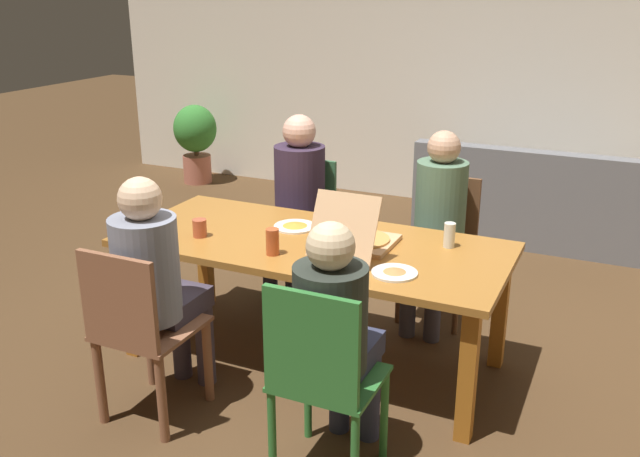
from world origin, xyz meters
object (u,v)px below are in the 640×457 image
at_px(plate_0, 295,226).
at_px(plate_1, 395,272).
at_px(chair_3, 140,331).
at_px(person_1, 437,214).
at_px(chair_0, 305,221).
at_px(person_2, 336,325).
at_px(couch, 531,205).
at_px(potted_plant, 195,137).
at_px(drinking_glass_1, 449,235).
at_px(drinking_glass_0, 273,242).
at_px(drinking_glass_2, 200,228).
at_px(chair_2, 321,374).
at_px(pizza_box_0, 358,239).
at_px(chair_1, 442,237).
at_px(dining_table, 312,255).
at_px(person_3, 155,276).
at_px(person_0, 297,191).

relative_size(plate_0, plate_1, 1.09).
bearing_deg(chair_3, person_1, 59.46).
bearing_deg(chair_0, person_2, -60.25).
xyz_separation_m(chair_0, couch, (1.31, 1.69, -0.20)).
height_order(person_2, potted_plant, person_2).
bearing_deg(drinking_glass_1, drinking_glass_0, -148.71).
bearing_deg(chair_0, drinking_glass_2, -95.30).
height_order(chair_2, drinking_glass_2, chair_2).
bearing_deg(plate_1, person_2, -97.59).
relative_size(pizza_box_0, drinking_glass_0, 3.65).
distance_m(chair_1, person_1, 0.26).
relative_size(chair_0, chair_3, 0.98).
bearing_deg(person_2, pizza_box_0, 105.34).
bearing_deg(drinking_glass_1, plate_0, -175.78).
xyz_separation_m(person_1, chair_3, (-0.99, -1.67, -0.23)).
xyz_separation_m(dining_table, drinking_glass_0, (-0.10, -0.26, 0.15)).
bearing_deg(potted_plant, chair_2, -49.84).
relative_size(dining_table, drinking_glass_2, 21.29).
xyz_separation_m(person_2, person_3, (-0.99, 0.06, 0.03)).
relative_size(chair_1, drinking_glass_0, 6.41).
bearing_deg(person_0, chair_0, 90.00).
height_order(person_3, drinking_glass_2, person_3).
height_order(chair_0, chair_2, chair_2).
relative_size(person_0, drinking_glass_1, 9.26).
bearing_deg(drinking_glass_2, drinking_glass_1, 17.91).
bearing_deg(dining_table, couch, 72.81).
distance_m(person_0, drinking_glass_0, 1.14).
bearing_deg(couch, chair_3, -110.47).
height_order(drinking_glass_0, drinking_glass_1, drinking_glass_0).
xyz_separation_m(person_0, couch, (1.31, 1.82, -0.45)).
bearing_deg(dining_table, person_3, -124.02).
xyz_separation_m(plate_0, drinking_glass_1, (0.89, 0.07, 0.06)).
height_order(person_1, chair_2, person_1).
bearing_deg(pizza_box_0, chair_3, -129.96).
bearing_deg(person_3, drinking_glass_0, 50.28).
xyz_separation_m(chair_1, person_2, (0.00, -1.74, 0.18)).
bearing_deg(potted_plant, couch, -4.78).
distance_m(plate_0, drinking_glass_1, 0.90).
relative_size(person_0, person_3, 1.01).
bearing_deg(chair_0, plate_1, -47.96).
xyz_separation_m(chair_2, drinking_glass_2, (-1.09, 0.75, 0.24)).
relative_size(dining_table, person_0, 1.70).
bearing_deg(chair_2, drinking_glass_2, 145.41).
xyz_separation_m(dining_table, chair_0, (-0.50, 0.93, -0.16)).
bearing_deg(chair_0, chair_2, -62.29).
bearing_deg(couch, drinking_glass_0, -107.60).
xyz_separation_m(person_1, potted_plant, (-3.27, 2.14, -0.22)).
distance_m(pizza_box_0, potted_plant, 4.21).
bearing_deg(drinking_glass_0, drinking_glass_2, 172.16).
bearing_deg(drinking_glass_0, potted_plant, 130.01).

